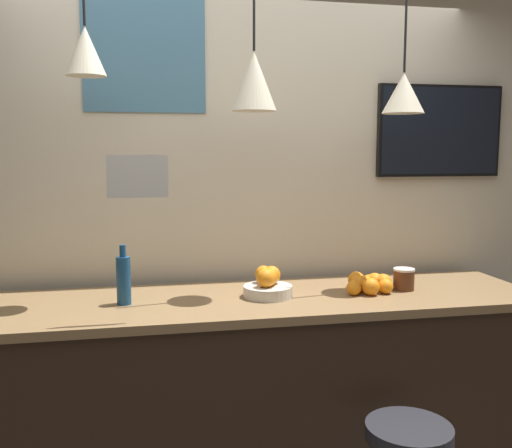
% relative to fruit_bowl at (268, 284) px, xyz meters
% --- Properties ---
extents(back_wall, '(8.00, 0.06, 2.90)m').
position_rel_fruit_bowl_xyz_m(back_wall, '(-0.06, 0.46, 0.37)').
color(back_wall, beige).
rests_on(back_wall, ground_plane).
extents(service_counter, '(2.74, 0.71, 1.02)m').
position_rel_fruit_bowl_xyz_m(service_counter, '(-0.06, -0.00, -0.57)').
color(service_counter, black).
rests_on(service_counter, ground_plane).
extents(fruit_bowl, '(0.23, 0.23, 0.14)m').
position_rel_fruit_bowl_xyz_m(fruit_bowl, '(0.00, 0.00, 0.00)').
color(fruit_bowl, beige).
rests_on(fruit_bowl, service_counter).
extents(orange_pile, '(0.25, 0.24, 0.09)m').
position_rel_fruit_bowl_xyz_m(orange_pile, '(0.51, -0.00, -0.02)').
color(orange_pile, orange).
rests_on(orange_pile, service_counter).
extents(juice_bottle, '(0.06, 0.06, 0.27)m').
position_rel_fruit_bowl_xyz_m(juice_bottle, '(-0.67, -0.01, 0.06)').
color(juice_bottle, navy).
rests_on(juice_bottle, service_counter).
extents(spread_jar, '(0.11, 0.11, 0.11)m').
position_rel_fruit_bowl_xyz_m(spread_jar, '(0.70, -0.01, -0.00)').
color(spread_jar, '#562D19').
rests_on(spread_jar, service_counter).
extents(pendant_lamp_left, '(0.18, 0.18, 0.77)m').
position_rel_fruit_bowl_xyz_m(pendant_lamp_left, '(-0.80, 0.04, 1.06)').
color(pendant_lamp_left, black).
extents(pendant_lamp_middle, '(0.21, 0.21, 0.91)m').
position_rel_fruit_bowl_xyz_m(pendant_lamp_middle, '(-0.06, 0.04, 0.95)').
color(pendant_lamp_middle, black).
extents(pendant_lamp_right, '(0.21, 0.21, 0.91)m').
position_rel_fruit_bowl_xyz_m(pendant_lamp_right, '(0.69, 0.04, 0.91)').
color(pendant_lamp_right, black).
extents(mounted_tv, '(0.74, 0.04, 0.51)m').
position_rel_fruit_bowl_xyz_m(mounted_tv, '(1.09, 0.41, 0.74)').
color(mounted_tv, black).
extents(hanging_menu_board, '(0.24, 0.01, 0.17)m').
position_rel_fruit_bowl_xyz_m(hanging_menu_board, '(-0.59, -0.27, 0.53)').
color(hanging_menu_board, white).
extents(wall_poster, '(0.61, 0.01, 0.68)m').
position_rel_fruit_bowl_xyz_m(wall_poster, '(-0.55, 0.43, 1.16)').
color(wall_poster, teal).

